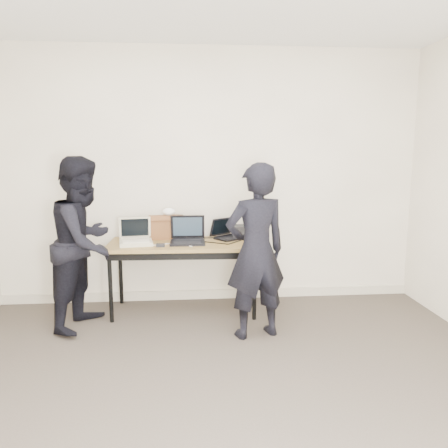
{
  "coord_description": "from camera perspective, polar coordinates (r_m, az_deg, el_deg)",
  "views": [
    {
      "loc": [
        -0.24,
        -2.43,
        1.64
      ],
      "look_at": [
        0.1,
        1.6,
        0.95
      ],
      "focal_mm": 35.0,
      "sensor_mm": 36.0,
      "label": 1
    }
  ],
  "objects": [
    {
      "name": "equipment_box",
      "position": [
        4.61,
        2.56,
        -1.02
      ],
      "size": [
        0.25,
        0.22,
        0.13
      ],
      "primitive_type": "cube",
      "rotation": [
        0.0,
        0.0,
        -0.11
      ],
      "color": "black",
      "rests_on": "desk"
    },
    {
      "name": "power_brick",
      "position": [
        4.24,
        -8.3,
        -2.76
      ],
      "size": [
        0.08,
        0.05,
        0.03
      ],
      "primitive_type": "cube",
      "rotation": [
        0.0,
        0.0,
        -0.02
      ],
      "color": "black",
      "rests_on": "desk"
    },
    {
      "name": "tissue",
      "position": [
        4.58,
        -7.21,
        1.61
      ],
      "size": [
        0.14,
        0.11,
        0.08
      ],
      "primitive_type": "ellipsoid",
      "rotation": [
        0.0,
        0.0,
        -0.08
      ],
      "color": "white",
      "rests_on": "leather_satchel"
    },
    {
      "name": "cables",
      "position": [
        4.39,
        -4.71,
        -2.4
      ],
      "size": [
        1.15,
        0.41,
        0.01
      ],
      "rotation": [
        0.0,
        0.0,
        -0.08
      ],
      "color": "silver",
      "rests_on": "desk"
    },
    {
      "name": "baseboard",
      "position": [
        4.93,
        -1.79,
        -9.14
      ],
      "size": [
        4.5,
        0.03,
        0.1
      ],
      "primitive_type": "cube",
      "color": "beige",
      "rests_on": "ground"
    },
    {
      "name": "person_observer",
      "position": [
        4.23,
        -17.77,
        -2.36
      ],
      "size": [
        0.8,
        0.91,
        1.59
      ],
      "primitive_type": "imported",
      "rotation": [
        0.0,
        0.0,
        1.28
      ],
      "color": "black",
      "rests_on": "ground"
    },
    {
      "name": "laptop_right",
      "position": [
        4.59,
        0.4,
        -1.29
      ],
      "size": [
        0.39,
        0.39,
        0.21
      ],
      "rotation": [
        0.0,
        0.0,
        0.63
      ],
      "color": "black",
      "rests_on": "desk"
    },
    {
      "name": "person_typist",
      "position": [
        3.8,
        4.18,
        -3.6
      ],
      "size": [
        0.64,
        0.51,
        1.54
      ],
      "primitive_type": "imported",
      "rotation": [
        0.0,
        0.0,
        3.42
      ],
      "color": "black",
      "rests_on": "ground"
    },
    {
      "name": "leather_satchel",
      "position": [
        4.6,
        -7.54,
        -0.34
      ],
      "size": [
        0.37,
        0.21,
        0.25
      ],
      "rotation": [
        0.0,
        0.0,
        0.09
      ],
      "color": "brown",
      "rests_on": "desk"
    },
    {
      "name": "room",
      "position": [
        2.46,
        0.79,
        2.92
      ],
      "size": [
        4.6,
        4.6,
        2.8
      ],
      "color": "#423A32",
      "rests_on": "ground"
    },
    {
      "name": "desk",
      "position": [
        4.41,
        -5.29,
        -3.2
      ],
      "size": [
        1.52,
        0.7,
        0.72
      ],
      "rotation": [
        0.0,
        0.0,
        -0.03
      ],
      "color": "brown",
      "rests_on": "ground"
    },
    {
      "name": "laptop_center",
      "position": [
        4.4,
        -4.78,
        -1.65
      ],
      "size": [
        0.35,
        0.34,
        0.26
      ],
      "rotation": [
        0.0,
        0.0,
        -0.02
      ],
      "color": "black",
      "rests_on": "desk"
    },
    {
      "name": "laptop_beige",
      "position": [
        4.41,
        -11.46,
        -1.9
      ],
      "size": [
        0.36,
        0.35,
        0.25
      ],
      "rotation": [
        0.0,
        0.0,
        0.16
      ],
      "color": "#BAB294",
      "rests_on": "desk"
    }
  ]
}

